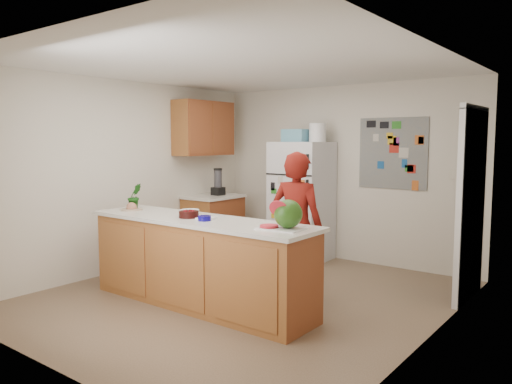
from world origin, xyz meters
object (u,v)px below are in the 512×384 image
Objects in this scene: person at (297,227)px; refrigerator at (302,201)px; watermelon at (288,214)px; cherry_bowl at (189,214)px.

refrigerator is at bearing -66.22° from person.
watermelon is at bearing 110.21° from person.
person is at bearing 117.06° from watermelon.
refrigerator reaches higher than person.
watermelon is at bearing 2.39° from cherry_bowl.
refrigerator reaches higher than watermelon.
person is 7.89× the size of cherry_bowl.
watermelon reaches higher than cherry_bowl.
person reaches higher than watermelon.
cherry_bowl is at bearing -177.61° from watermelon.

